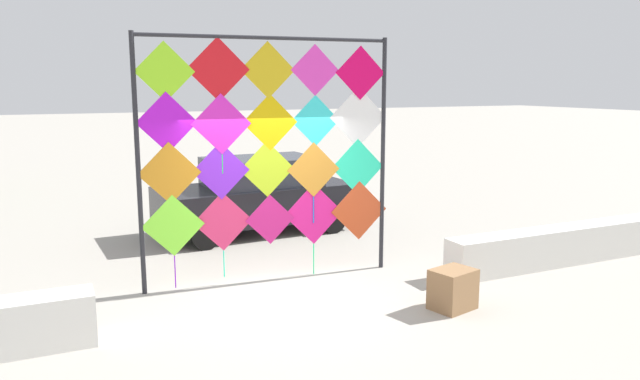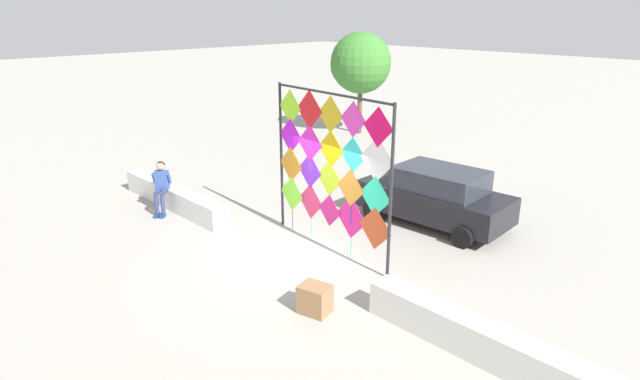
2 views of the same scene
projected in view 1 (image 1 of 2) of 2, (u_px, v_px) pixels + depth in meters
ground at (289, 299)px, 8.54m from camera, size 120.00×120.00×0.00m
plaza_ledge_right at (566, 244)px, 10.26m from camera, size 4.72×0.48×0.62m
kite_display_rack at (269, 143)px, 9.04m from camera, size 3.88×0.40×3.75m
parked_car at (257, 194)px, 12.36m from camera, size 4.02×2.06×1.53m
cardboard_box_large at (453, 289)px, 8.13m from camera, size 0.66×0.57×0.55m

